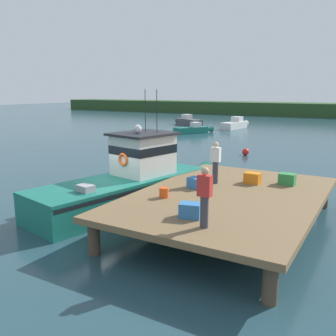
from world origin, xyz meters
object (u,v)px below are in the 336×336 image
at_px(bait_bucket, 164,193).
at_px(mooring_buoy_spare_mooring, 246,152).
at_px(main_fishing_boat, 133,181).
at_px(moored_boat_far_left, 188,121).
at_px(crate_stack_near_edge, 196,183).
at_px(moored_boat_outer_mooring, 193,130).
at_px(crate_stack_mid_dock, 287,179).
at_px(deckhand_by_the_boat, 216,162).
at_px(crate_single_far, 253,178).
at_px(deckhand_further_back, 205,196).
at_px(moored_boat_off_the_point, 235,124).
at_px(crate_single_by_cleat, 190,210).

bearing_deg(bait_bucket, mooring_buoy_spare_mooring, 98.96).
xyz_separation_m(main_fishing_boat, moored_boat_far_left, (-14.79, 33.95, -0.51)).
bearing_deg(crate_stack_near_edge, mooring_buoy_spare_mooring, 101.49).
bearing_deg(moored_boat_outer_mooring, mooring_buoy_spare_mooring, -48.24).
height_order(crate_stack_mid_dock, deckhand_by_the_boat, deckhand_by_the_boat).
relative_size(crate_stack_near_edge, crate_single_far, 1.00).
height_order(deckhand_further_back, mooring_buoy_spare_mooring, deckhand_further_back).
xyz_separation_m(crate_stack_mid_dock, moored_boat_outer_mooring, (-15.51, 23.20, -0.99)).
xyz_separation_m(crate_stack_near_edge, deckhand_by_the_boat, (0.32, 1.00, 0.67)).
distance_m(crate_stack_near_edge, mooring_buoy_spare_mooring, 14.78).
xyz_separation_m(moored_boat_off_the_point, mooring_buoy_spare_mooring, (7.59, -18.54, -0.25)).
xyz_separation_m(deckhand_by_the_boat, mooring_buoy_spare_mooring, (-3.26, 13.45, -1.80)).
xyz_separation_m(crate_single_far, deckhand_by_the_boat, (-1.27, -0.73, 0.65)).
bearing_deg(moored_boat_off_the_point, moored_boat_far_left, 170.23).
xyz_separation_m(moored_boat_off_the_point, moored_boat_outer_mooring, (-2.18, -7.59, -0.08)).
bearing_deg(mooring_buoy_spare_mooring, crate_stack_mid_dock, -64.90).
bearing_deg(moored_boat_off_the_point, main_fishing_boat, -77.24).
distance_m(deckhand_by_the_boat, mooring_buoy_spare_mooring, 13.95).
relative_size(main_fishing_boat, deckhand_further_back, 6.11).
bearing_deg(deckhand_by_the_boat, crate_single_by_cleat, -76.62).
height_order(main_fishing_boat, bait_bucket, main_fishing_boat).
distance_m(crate_single_by_cleat, moored_boat_off_the_point, 37.92).
bearing_deg(moored_boat_outer_mooring, crate_stack_near_edge, -63.41).
xyz_separation_m(main_fishing_boat, moored_boat_outer_mooring, (-9.59, 25.08, -0.58)).
bearing_deg(crate_single_far, moored_boat_far_left, 120.95).
xyz_separation_m(crate_single_by_cleat, crate_stack_near_edge, (-1.29, 3.04, -0.02)).
height_order(bait_bucket, mooring_buoy_spare_mooring, bait_bucket).
xyz_separation_m(crate_single_by_cleat, moored_boat_off_the_point, (-11.81, 36.02, -0.91)).
bearing_deg(mooring_buoy_spare_mooring, moored_boat_outer_mooring, 131.76).
relative_size(crate_stack_mid_dock, deckhand_further_back, 0.37).
distance_m(crate_single_by_cleat, crate_single_far, 4.78).
height_order(crate_stack_mid_dock, crate_stack_near_edge, crate_stack_mid_dock).
bearing_deg(moored_boat_far_left, main_fishing_boat, -66.46).
xyz_separation_m(crate_stack_mid_dock, crate_single_far, (-1.21, -0.46, -0.01)).
xyz_separation_m(deckhand_further_back, moored_boat_far_left, (-19.88, 37.82, -1.56)).
bearing_deg(moored_boat_outer_mooring, moored_boat_far_left, 120.42).
relative_size(deckhand_further_back, mooring_buoy_spare_mooring, 3.17).
bearing_deg(crate_single_far, mooring_buoy_spare_mooring, 109.59).
relative_size(crate_single_far, deckhand_by_the_boat, 0.37).
bearing_deg(mooring_buoy_spare_mooring, main_fishing_boat, -90.75).
height_order(moored_boat_off_the_point, mooring_buoy_spare_mooring, moored_boat_off_the_point).
height_order(crate_stack_mid_dock, moored_boat_off_the_point, crate_stack_mid_dock).
xyz_separation_m(crate_single_far, bait_bucket, (-1.98, -3.42, -0.04)).
bearing_deg(deckhand_further_back, crate_stack_near_edge, 118.78).
distance_m(crate_single_far, deckhand_by_the_boat, 1.60).
height_order(crate_single_far, deckhand_further_back, deckhand_further_back).
distance_m(deckhand_further_back, moored_boat_off_the_point, 38.65).
relative_size(bait_bucket, mooring_buoy_spare_mooring, 0.66).
bearing_deg(crate_single_by_cleat, mooring_buoy_spare_mooring, 103.57).
relative_size(crate_single_by_cleat, mooring_buoy_spare_mooring, 1.17).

